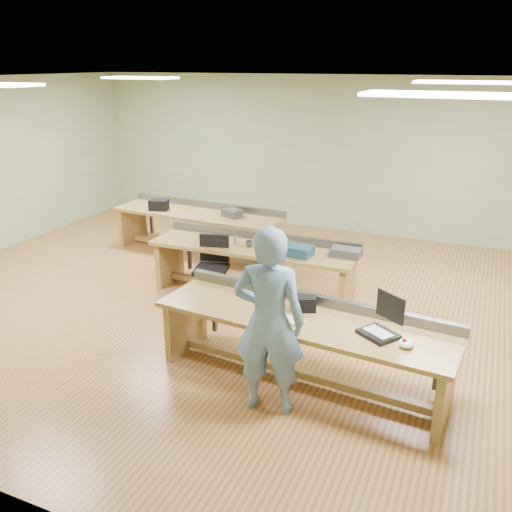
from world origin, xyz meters
name	(u,v)px	position (x,y,z in m)	size (l,w,h in m)	color
floor	(241,303)	(0.00, 0.00, 0.00)	(10.00, 10.00, 0.00)	#A5723E
ceiling	(239,81)	(0.00, 0.00, 3.00)	(10.00, 10.00, 0.00)	silver
wall_back	(326,155)	(0.00, 4.00, 1.50)	(10.00, 0.04, 3.00)	#9BAD83
fluor_panels	(239,83)	(0.00, 0.00, 2.97)	(6.20, 3.50, 0.03)	white
workbench_front	(303,333)	(1.42, -1.51, 0.56)	(3.20, 1.11, 0.86)	olive
workbench_mid	(254,258)	(0.03, 0.38, 0.56)	(2.99, 0.86, 0.86)	olive
workbench_back	(198,223)	(-1.59, 1.65, 0.56)	(3.09, 0.99, 0.86)	olive
person	(269,322)	(1.28, -2.11, 0.94)	(0.68, 0.45, 1.87)	slate
laptop_base	(378,334)	(2.21, -1.63, 0.77)	(0.34, 0.28, 0.04)	black
laptop_screen	(390,307)	(2.29, -1.51, 1.02)	(0.34, 0.02, 0.27)	black
keyboard	(285,319)	(1.27, -1.66, 0.76)	(0.42, 0.14, 0.02)	white
trackball_mouse	(406,343)	(2.49, -1.73, 0.79)	(0.14, 0.17, 0.07)	white
camera_bag	(304,304)	(1.38, -1.37, 0.83)	(0.23, 0.15, 0.16)	black
task_chair	(212,278)	(-0.42, -0.07, 0.34)	(0.60, 0.60, 0.93)	black
parts_bin_teal	(298,251)	(0.75, 0.23, 0.82)	(0.38, 0.29, 0.13)	#163848
parts_bin_grey	(346,252)	(1.36, 0.46, 0.80)	(0.40, 0.26, 0.11)	#343537
mug	(249,244)	(0.00, 0.30, 0.79)	(0.11, 0.11, 0.09)	#343537
drinks_can	(235,240)	(-0.23, 0.32, 0.81)	(0.06, 0.06, 0.11)	silver
storage_box_back	(159,205)	(-2.29, 1.50, 0.84)	(0.32, 0.23, 0.18)	black
tray_back	(232,213)	(-0.91, 1.61, 0.81)	(0.31, 0.23, 0.13)	#343537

